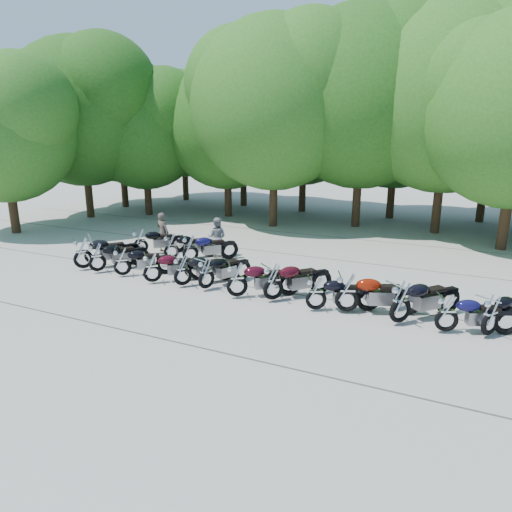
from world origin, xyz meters
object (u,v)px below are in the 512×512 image
at_px(motorcycle_5, 206,272).
at_px(motorcycle_13, 140,241).
at_px(motorcycle_11, 447,312).
at_px(motorcycle_6, 237,279).
at_px(motorcycle_10, 401,301).
at_px(motorcycle_7, 273,281).
at_px(rider_0, 163,232).
at_px(motorcycle_12, 491,314).
at_px(motorcycle_9, 348,291).
at_px(motorcycle_8, 316,292).
at_px(motorcycle_1, 97,256).
at_px(rider_1, 217,237).
at_px(motorcycle_2, 122,261).
at_px(motorcycle_3, 152,266).
at_px(motorcycle_15, 190,247).
at_px(motorcycle_0, 83,252).
at_px(motorcycle_14, 171,245).
at_px(motorcycle_4, 183,269).

xyz_separation_m(motorcycle_5, motorcycle_13, (-4.78, 2.58, 0.01)).
bearing_deg(motorcycle_11, motorcycle_6, 67.16).
bearing_deg(motorcycle_10, motorcycle_7, 37.74).
height_order(motorcycle_13, rider_0, rider_0).
bearing_deg(motorcycle_10, motorcycle_12, -135.55).
bearing_deg(motorcycle_6, motorcycle_9, -120.93).
height_order(motorcycle_7, motorcycle_8, motorcycle_7).
height_order(motorcycle_7, rider_0, rider_0).
relative_size(motorcycle_1, rider_1, 1.33).
bearing_deg(rider_0, motorcycle_2, 110.63).
xyz_separation_m(motorcycle_11, rider_1, (-9.04, 3.96, 0.24)).
bearing_deg(motorcycle_7, motorcycle_8, -148.68).
xyz_separation_m(motorcycle_3, motorcycle_5, (2.00, 0.22, 0.01)).
xyz_separation_m(motorcycle_7, motorcycle_15, (-4.62, 2.50, -0.03)).
distance_m(motorcycle_0, motorcycle_11, 12.62).
bearing_deg(motorcycle_1, motorcycle_8, -149.05).
xyz_separation_m(motorcycle_10, motorcycle_13, (-10.91, 2.75, -0.06)).
height_order(motorcycle_7, rider_1, rider_1).
bearing_deg(motorcycle_11, motorcycle_5, 65.12).
distance_m(motorcycle_10, motorcycle_12, 2.15).
bearing_deg(motorcycle_3, rider_1, -46.15).
relative_size(motorcycle_2, motorcycle_14, 0.97).
relative_size(motorcycle_1, motorcycle_9, 0.93).
relative_size(motorcycle_10, motorcycle_11, 1.15).
bearing_deg(motorcycle_8, motorcycle_14, 41.12).
bearing_deg(motorcycle_8, motorcycle_5, 59.03).
xyz_separation_m(motorcycle_0, motorcycle_5, (5.33, 0.03, -0.08)).
relative_size(motorcycle_8, motorcycle_9, 0.89).
relative_size(motorcycle_3, motorcycle_8, 1.03).
bearing_deg(motorcycle_0, motorcycle_2, -143.62).
xyz_separation_m(motorcycle_11, motorcycle_14, (-10.43, 2.71, 0.02)).
bearing_deg(motorcycle_4, motorcycle_2, 36.62).
bearing_deg(motorcycle_12, motorcycle_3, 34.37).
xyz_separation_m(motorcycle_7, motorcycle_14, (-5.53, 2.52, -0.05)).
height_order(motorcycle_8, motorcycle_11, motorcycle_8).
height_order(motorcycle_13, motorcycle_15, motorcycle_15).
bearing_deg(motorcycle_2, motorcycle_11, -130.67).
distance_m(motorcycle_0, motorcycle_1, 0.74).
height_order(motorcycle_3, motorcycle_9, motorcycle_9).
height_order(motorcycle_8, motorcycle_9, motorcycle_9).
distance_m(motorcycle_3, motorcycle_5, 2.01).
bearing_deg(motorcycle_15, motorcycle_12, -150.91).
bearing_deg(motorcycle_2, motorcycle_7, -129.50).
xyz_separation_m(motorcycle_0, motorcycle_14, (2.19, 2.52, -0.08)).
xyz_separation_m(motorcycle_4, rider_0, (-3.41, 3.54, 0.24)).
distance_m(motorcycle_2, motorcycle_15, 2.80).
relative_size(motorcycle_12, motorcycle_13, 1.00).
bearing_deg(motorcycle_12, motorcycle_4, 33.58).
bearing_deg(rider_1, motorcycle_9, 137.81).
bearing_deg(motorcycle_6, motorcycle_14, 22.97).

